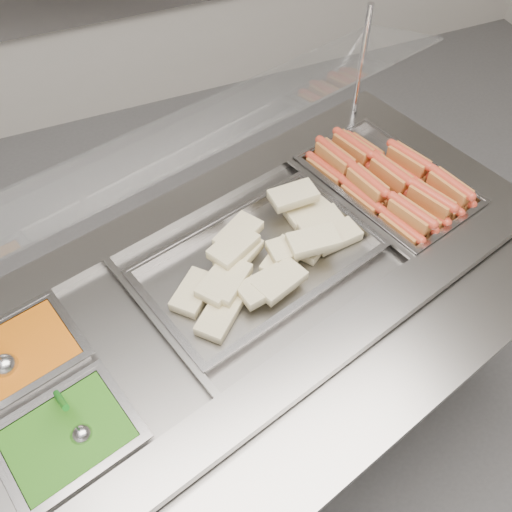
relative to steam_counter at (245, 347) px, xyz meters
name	(u,v)px	position (x,y,z in m)	size (l,w,h in m)	color
steam_counter	(245,347)	(0.00, 0.00, 0.00)	(1.93, 1.24, 0.85)	gray
tray_rail	(363,401)	(0.13, -0.47, 0.38)	(1.71, 0.78, 0.05)	gray
sneeze_guard	(191,134)	(-0.06, 0.20, 0.77)	(1.58, 0.69, 0.42)	silver
pan_hotdogs	(386,189)	(0.57, 0.16, 0.39)	(0.45, 0.59, 0.09)	gray
pan_wraps	(259,265)	(0.05, 0.02, 0.40)	(0.72, 0.54, 0.07)	gray
pan_beans	(22,361)	(-0.63, -0.03, 0.39)	(0.34, 0.30, 0.09)	gray
pan_peas	(71,443)	(-0.55, -0.30, 0.39)	(0.34, 0.30, 0.09)	gray
hotdogs_in_buns	(390,182)	(0.57, 0.14, 0.43)	(0.41, 0.53, 0.11)	#AB5A23
tortilla_wraps	(268,255)	(0.08, 0.01, 0.44)	(0.61, 0.41, 0.09)	tan
ladle	(4,364)	(-0.66, -0.06, 0.43)	(0.08, 0.18, 0.13)	#B7B6BB
serving_spoon	(78,429)	(-0.52, -0.29, 0.44)	(0.07, 0.16, 0.14)	#B7B6BB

